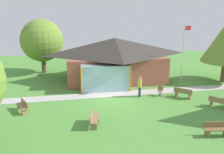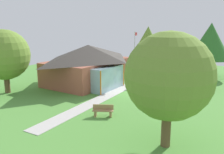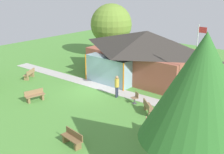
% 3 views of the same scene
% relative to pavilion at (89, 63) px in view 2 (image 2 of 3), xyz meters
% --- Properties ---
extents(ground_plane, '(44.00, 44.00, 0.00)m').
position_rel_pavilion_xyz_m(ground_plane, '(-1.07, -5.88, -2.26)').
color(ground_plane, '#54933D').
extents(pavilion, '(10.65, 7.87, 4.34)m').
position_rel_pavilion_xyz_m(pavilion, '(0.00, 0.00, 0.00)').
color(pavilion, '#A35642').
rests_on(pavilion, ground_plane).
extents(footpath, '(22.79, 2.19, 0.03)m').
position_rel_pavilion_xyz_m(footpath, '(-1.07, -4.63, -2.24)').
color(footpath, '#BCB7B2').
rests_on(footpath, ground_plane).
extents(flagpole, '(0.64, 0.08, 5.80)m').
position_rel_pavilion_xyz_m(flagpole, '(6.22, -2.68, 0.93)').
color(flagpole, silver).
rests_on(flagpole, ground_plane).
extents(bench_front_center, '(0.74, 1.56, 0.84)m').
position_rel_pavilion_xyz_m(bench_front_center, '(-2.95, -10.08, -1.86)').
color(bench_front_center, olive).
rests_on(bench_front_center, ground_plane).
extents(bench_mid_left, '(1.10, 1.53, 0.84)m').
position_rel_pavilion_xyz_m(bench_mid_left, '(-7.78, -7.25, -1.86)').
color(bench_mid_left, '#9E7A51').
rests_on(bench_mid_left, ground_plane).
extents(bench_mid_right, '(1.43, 1.30, 0.84)m').
position_rel_pavilion_xyz_m(bench_mid_right, '(4.75, -6.30, -1.86)').
color(bench_mid_right, olive).
rests_on(bench_mid_right, ground_plane).
extents(bench_front_right, '(1.54, 0.61, 0.84)m').
position_rel_pavilion_xyz_m(bench_front_right, '(3.91, -12.46, -1.86)').
color(bench_front_right, brown).
rests_on(bench_front_right, ground_plane).
extents(bench_lawn_far_right, '(1.30, 1.43, 0.84)m').
position_rel_pavilion_xyz_m(bench_lawn_far_right, '(6.47, -8.71, -1.86)').
color(bench_lawn_far_right, '#9E7A51').
rests_on(bench_lawn_far_right, ground_plane).
extents(patio_chair_lawn_spare, '(0.58, 0.58, 0.86)m').
position_rel_pavilion_xyz_m(patio_chair_lawn_spare, '(3.06, -5.52, -1.84)').
color(patio_chair_lawn_spare, '#8C6B4C').
rests_on(patio_chair_lawn_spare, ground_plane).
extents(visitor_on_path, '(0.34, 0.34, 1.74)m').
position_rel_pavilion_xyz_m(visitor_on_path, '(1.25, -5.49, -1.24)').
color(visitor_on_path, '#2D3347').
rests_on(visitor_on_path, ground_plane).
extents(tree_far_east, '(5.06, 5.06, 6.85)m').
position_rel_pavilion_xyz_m(tree_far_east, '(10.39, -11.08, 2.30)').
color(tree_far_east, brown).
rests_on(tree_far_east, ground_plane).
extents(tree_lawn_corner, '(4.58, 4.58, 6.17)m').
position_rel_pavilion_xyz_m(tree_lawn_corner, '(-9.49, -12.51, 1.60)').
color(tree_lawn_corner, brown).
rests_on(tree_lawn_corner, ground_plane).
extents(tree_east_hedge, '(4.85, 4.85, 6.42)m').
position_rel_pavilion_xyz_m(tree_east_hedge, '(10.87, -2.49, 1.96)').
color(tree_east_hedge, brown).
rests_on(tree_east_hedge, ground_plane).
extents(tree_behind_pavilion_left, '(4.80, 4.80, 6.14)m').
position_rel_pavilion_xyz_m(tree_behind_pavilion_left, '(-7.69, 4.15, 1.47)').
color(tree_behind_pavilion_left, brown).
rests_on(tree_behind_pavilion_left, ground_plane).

